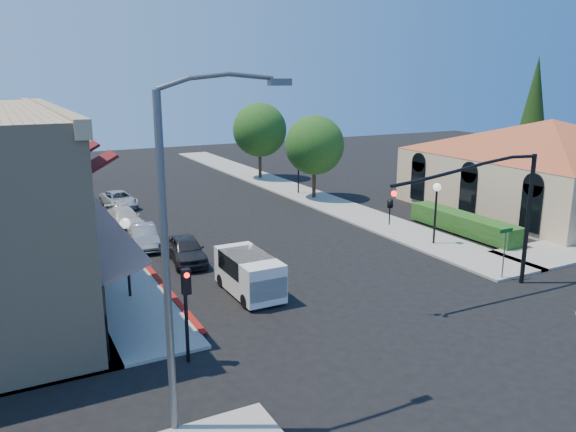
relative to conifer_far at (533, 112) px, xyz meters
name	(u,v)px	position (x,y,z in m)	size (l,w,h in m)	color
ground	(406,330)	(-28.00, -18.00, -6.36)	(120.00, 120.00, 0.00)	black
sidewalk_left	(68,209)	(-36.75, 9.00, -6.30)	(3.50, 50.00, 0.12)	gray
sidewalk_right	(284,187)	(-19.25, 9.00, -6.30)	(3.50, 50.00, 0.12)	gray
curb_red_strip	(167,292)	(-34.90, -10.00, -6.36)	(0.25, 10.00, 0.06)	maroon
mission_building	(548,157)	(-6.01, -6.50, -2.61)	(30.12, 30.12, 6.40)	beige
hedge	(462,234)	(-16.30, -9.00, -6.36)	(1.40, 8.00, 1.10)	#1D4614
conifer_far	(533,112)	(0.00, 0.00, 0.00)	(3.20, 3.20, 11.00)	#342514
street_tree_a	(314,145)	(-19.20, 4.00, -2.17)	(4.56, 4.56, 6.48)	#342514
street_tree_b	(260,130)	(-19.20, 14.00, -1.82)	(4.94, 4.94, 7.02)	#342514
signal_mast_arm	(496,201)	(-22.14, -16.50, -2.27)	(8.01, 0.39, 6.00)	black
secondary_signal	(186,298)	(-36.00, -16.59, -4.04)	(0.28, 0.42, 3.32)	black
cobra_streetlight	(179,242)	(-37.15, -20.00, -1.09)	(3.60, 0.25, 9.31)	#595B5E
street_name_sign	(505,245)	(-20.50, -15.80, -4.66)	(0.80, 0.06, 2.50)	#595B5E
lamppost_left_near	(126,237)	(-36.50, -10.00, -3.62)	(0.44, 0.44, 3.57)	black
lamppost_left_far	(79,183)	(-36.50, 4.00, -3.62)	(0.44, 0.44, 3.57)	black
lamppost_right_near	(436,198)	(-19.50, -10.00, -3.62)	(0.44, 0.44, 3.57)	black
lamppost_right_far	(298,161)	(-19.50, 6.00, -3.62)	(0.44, 0.44, 3.57)	black
white_van	(249,272)	(-31.73, -11.93, -5.33)	(1.78, 4.01, 1.78)	silver
parked_car_a	(186,250)	(-32.84, -6.45, -5.67)	(1.62, 4.02, 1.37)	black
parked_car_b	(143,236)	(-34.17, -2.78, -5.73)	(1.34, 3.85, 1.27)	gray
parked_car_c	(124,218)	(-34.20, 2.00, -5.75)	(1.71, 4.21, 1.22)	#BABAB8
parked_car_d	(119,199)	(-33.33, 8.00, -5.78)	(1.94, 4.20, 1.17)	#B3B5B8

